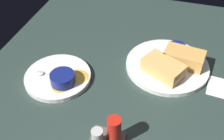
{
  "coord_description": "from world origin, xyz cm",
  "views": [
    {
      "loc": [
        -7.77,
        66.87,
        62.68
      ],
      "look_at": [
        11.16,
        3.78,
        3.0
      ],
      "focal_mm": 43.85,
      "sensor_mm": 36.0,
      "label": 1
    }
  ],
  "objects": [
    {
      "name": "plate_sandwich_main",
      "position": [
        -5.6,
        -6.21,
        0.8
      ],
      "size": [
        28.23,
        28.23,
        1.6
      ],
      "primitive_type": "cylinder",
      "color": "silver",
      "rests_on": "ground_plane"
    },
    {
      "name": "plate_chips_companion",
      "position": [
        27.93,
        9.77,
        0.8
      ],
      "size": [
        21.63,
        21.63,
        1.6
      ],
      "primitive_type": "cylinder",
      "color": "silver",
      "rests_on": "ground_plane"
    },
    {
      "name": "ramekin_dark_sauce",
      "position": [
        -7.6,
        -12.24,
        3.69
      ],
      "size": [
        6.18,
        6.18,
        3.9
      ],
      "color": "navy",
      "rests_on": "plate_sandwich_main"
    },
    {
      "name": "spoon_by_dark_ramekin",
      "position": [
        -5.89,
        -7.38,
        1.96
      ],
      "size": [
        4.69,
        9.79,
        0.8
      ],
      "color": "silver",
      "rests_on": "plate_sandwich_main"
    },
    {
      "name": "ground_plane",
      "position": [
        0.0,
        0.0,
        -1.5
      ],
      "size": [
        110.0,
        110.0,
        3.0
      ],
      "primitive_type": "cube",
      "color": "#283833"
    },
    {
      "name": "ramekin_light_gravy",
      "position": [
        24.68,
        12.48,
        3.53
      ],
      "size": [
        7.74,
        7.74,
        3.58
      ],
      "color": "navy",
      "rests_on": "plate_chips_companion"
    },
    {
      "name": "sandwich_half_far",
      "position": [
        -10.62,
        -8.1,
        4.0
      ],
      "size": [
        14.04,
        9.2,
        4.8
      ],
      "color": "tan",
      "rests_on": "plate_sandwich_main"
    },
    {
      "name": "sandwich_half_near",
      "position": [
        -4.73,
        -0.92,
        4.0
      ],
      "size": [
        15.04,
        12.73,
        4.8
      ],
      "color": "tan",
      "rests_on": "plate_sandwich_main"
    },
    {
      "name": "condiment_caddy",
      "position": [
        4.84,
        28.68,
        3.41
      ],
      "size": [
        9.0,
        9.0,
        9.5
      ],
      "color": "brown",
      "rests_on": "ground_plane"
    },
    {
      "name": "plantain_chip_scatter",
      "position": [
        22.74,
        10.2,
        1.9
      ],
      "size": [
        11.62,
        14.11,
        0.6
      ],
      "color": "gold",
      "rests_on": "plate_chips_companion"
    },
    {
      "name": "spoon_by_gravy_ramekin",
      "position": [
        32.5,
        10.81,
        1.96
      ],
      "size": [
        9.94,
        3.64,
        0.8
      ],
      "color": "silver",
      "rests_on": "plate_chips_companion"
    }
  ]
}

